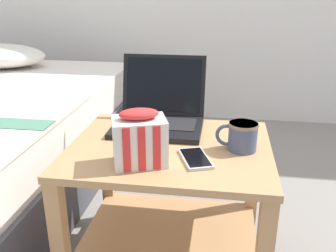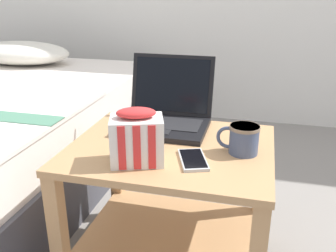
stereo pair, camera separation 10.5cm
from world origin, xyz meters
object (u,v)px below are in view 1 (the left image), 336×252
mug_front_left (242,135)px  cell_phone (195,158)px  snack_bag (140,139)px  laptop (159,113)px

mug_front_left → cell_phone: 0.17m
cell_phone → snack_bag: bearing=-164.4°
mug_front_left → cell_phone: mug_front_left is taller
laptop → cell_phone: (0.15, -0.26, -0.04)m
snack_bag → cell_phone: size_ratio=1.12×
snack_bag → laptop: bearing=89.5°
cell_phone → mug_front_left: bearing=34.5°
mug_front_left → cell_phone: size_ratio=0.83×
laptop → cell_phone: bearing=-60.2°
laptop → snack_bag: laptop is taller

